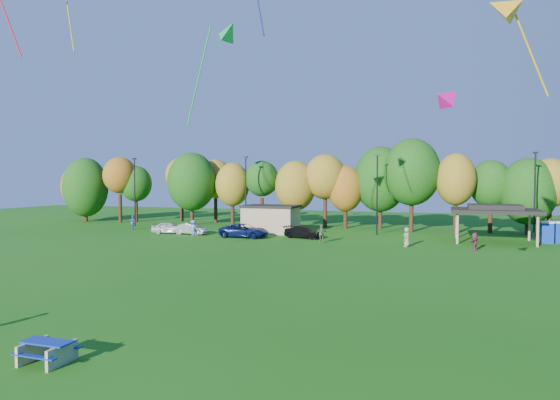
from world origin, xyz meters
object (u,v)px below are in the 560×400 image
(car_b, at_px, (191,229))
(car_d, at_px, (303,232))
(car_c, at_px, (244,231))
(picnic_table, at_px, (47,350))
(car_a, at_px, (169,228))

(car_b, xyz_separation_m, car_d, (13.03, 0.76, -0.01))
(car_b, height_order, car_c, car_c)
(picnic_table, distance_m, car_c, 36.89)
(car_a, height_order, car_b, car_a)
(picnic_table, relative_size, car_b, 0.46)
(car_b, bearing_deg, picnic_table, -152.72)
(car_b, distance_m, car_d, 13.06)
(car_c, bearing_deg, car_a, 85.60)
(car_a, bearing_deg, car_b, -103.72)
(car_b, height_order, car_d, car_b)
(car_b, xyz_separation_m, car_c, (6.83, -0.74, 0.11))
(car_c, distance_m, car_d, 6.38)
(picnic_table, xyz_separation_m, car_d, (-1.62, 37.56, 0.18))
(picnic_table, height_order, car_a, car_a)
(car_a, bearing_deg, car_c, -108.06)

